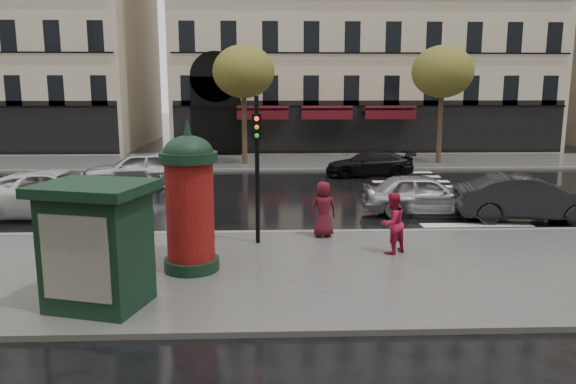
{
  "coord_description": "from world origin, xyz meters",
  "views": [
    {
      "loc": [
        -0.79,
        -13.37,
        4.44
      ],
      "look_at": [
        -0.21,
        1.5,
        1.61
      ],
      "focal_mm": 35.0,
      "sensor_mm": 36.0,
      "label": 1
    }
  ],
  "objects_px": {
    "woman_umbrella": "(188,205)",
    "morris_column": "(190,198)",
    "traffic_light": "(257,156)",
    "newsstand": "(97,244)",
    "car_silver": "(423,194)",
    "car_black": "(369,164)",
    "man_burgundy": "(323,209)",
    "car_white": "(59,194)",
    "woman_red": "(392,223)",
    "car_darkgrey": "(527,198)",
    "car_far_silver": "(138,169)"
  },
  "relations": [
    {
      "from": "morris_column",
      "to": "car_darkgrey",
      "type": "distance_m",
      "value": 11.65
    },
    {
      "from": "woman_umbrella",
      "to": "traffic_light",
      "type": "height_order",
      "value": "traffic_light"
    },
    {
      "from": "woman_umbrella",
      "to": "car_far_silver",
      "type": "relative_size",
      "value": 0.43
    },
    {
      "from": "car_darkgrey",
      "to": "car_far_silver",
      "type": "distance_m",
      "value": 16.05
    },
    {
      "from": "traffic_light",
      "to": "car_white",
      "type": "bearing_deg",
      "value": 149.32
    },
    {
      "from": "morris_column",
      "to": "traffic_light",
      "type": "xyz_separation_m",
      "value": [
        1.54,
        2.19,
        0.72
      ]
    },
    {
      "from": "man_burgundy",
      "to": "car_black",
      "type": "xyz_separation_m",
      "value": [
        3.47,
        11.67,
        -0.3
      ]
    },
    {
      "from": "morris_column",
      "to": "car_far_silver",
      "type": "distance_m",
      "value": 12.8
    },
    {
      "from": "man_burgundy",
      "to": "car_white",
      "type": "distance_m",
      "value": 9.39
    },
    {
      "from": "traffic_light",
      "to": "newsstand",
      "type": "xyz_separation_m",
      "value": [
        -3.07,
        -4.38,
        -1.18
      ]
    },
    {
      "from": "woman_red",
      "to": "car_silver",
      "type": "distance_m",
      "value": 5.44
    },
    {
      "from": "car_silver",
      "to": "car_far_silver",
      "type": "relative_size",
      "value": 0.91
    },
    {
      "from": "morris_column",
      "to": "traffic_light",
      "type": "relative_size",
      "value": 0.89
    },
    {
      "from": "car_darkgrey",
      "to": "car_black",
      "type": "relative_size",
      "value": 1.07
    },
    {
      "from": "car_darkgrey",
      "to": "car_white",
      "type": "distance_m",
      "value": 15.82
    },
    {
      "from": "car_darkgrey",
      "to": "car_far_silver",
      "type": "relative_size",
      "value": 1.0
    },
    {
      "from": "man_burgundy",
      "to": "traffic_light",
      "type": "bearing_deg",
      "value": 6.73
    },
    {
      "from": "newsstand",
      "to": "car_white",
      "type": "relative_size",
      "value": 0.43
    },
    {
      "from": "man_burgundy",
      "to": "car_silver",
      "type": "bearing_deg",
      "value": -152.58
    },
    {
      "from": "woman_red",
      "to": "newsstand",
      "type": "height_order",
      "value": "newsstand"
    },
    {
      "from": "woman_red",
      "to": "traffic_light",
      "type": "distance_m",
      "value": 4.02
    },
    {
      "from": "traffic_light",
      "to": "newsstand",
      "type": "bearing_deg",
      "value": -125.04
    },
    {
      "from": "man_burgundy",
      "to": "morris_column",
      "type": "distance_m",
      "value": 4.57
    },
    {
      "from": "car_darkgrey",
      "to": "car_far_silver",
      "type": "xyz_separation_m",
      "value": [
        -14.41,
        7.08,
        0.02
      ]
    },
    {
      "from": "car_darkgrey",
      "to": "car_white",
      "type": "xyz_separation_m",
      "value": [
        -15.77,
        1.22,
        0.03
      ]
    },
    {
      "from": "woman_umbrella",
      "to": "car_darkgrey",
      "type": "distance_m",
      "value": 11.37
    },
    {
      "from": "woman_umbrella",
      "to": "car_black",
      "type": "height_order",
      "value": "woman_umbrella"
    },
    {
      "from": "car_darkgrey",
      "to": "traffic_light",
      "type": "bearing_deg",
      "value": 114.2
    },
    {
      "from": "man_burgundy",
      "to": "woman_red",
      "type": "bearing_deg",
      "value": 120.3
    },
    {
      "from": "traffic_light",
      "to": "car_far_silver",
      "type": "height_order",
      "value": "traffic_light"
    },
    {
      "from": "woman_umbrella",
      "to": "car_black",
      "type": "bearing_deg",
      "value": 62.04
    },
    {
      "from": "man_burgundy",
      "to": "car_silver",
      "type": "xyz_separation_m",
      "value": [
        3.82,
        3.25,
        -0.21
      ]
    },
    {
      "from": "car_white",
      "to": "man_burgundy",
      "type": "bearing_deg",
      "value": -110.5
    },
    {
      "from": "car_white",
      "to": "woman_red",
      "type": "bearing_deg",
      "value": -115.54
    },
    {
      "from": "car_white",
      "to": "car_black",
      "type": "relative_size",
      "value": 1.33
    },
    {
      "from": "morris_column",
      "to": "car_silver",
      "type": "distance_m",
      "value": 9.56
    },
    {
      "from": "man_burgundy",
      "to": "car_darkgrey",
      "type": "height_order",
      "value": "man_burgundy"
    },
    {
      "from": "man_burgundy",
      "to": "car_black",
      "type": "bearing_deg",
      "value": -119.62
    },
    {
      "from": "traffic_light",
      "to": "car_black",
      "type": "bearing_deg",
      "value": 66.53
    },
    {
      "from": "car_silver",
      "to": "car_black",
      "type": "xyz_separation_m",
      "value": [
        -0.34,
        8.41,
        -0.09
      ]
    },
    {
      "from": "woman_umbrella",
      "to": "morris_column",
      "type": "xyz_separation_m",
      "value": [
        0.21,
        -1.14,
        0.4
      ]
    },
    {
      "from": "man_burgundy",
      "to": "woman_umbrella",
      "type": "bearing_deg",
      "value": 12.41
    },
    {
      "from": "car_darkgrey",
      "to": "car_black",
      "type": "bearing_deg",
      "value": 26.93
    },
    {
      "from": "newsstand",
      "to": "car_black",
      "type": "xyz_separation_m",
      "value": [
        8.43,
        16.73,
        -0.77
      ]
    },
    {
      "from": "woman_red",
      "to": "car_white",
      "type": "relative_size",
      "value": 0.28
    },
    {
      "from": "traffic_light",
      "to": "car_darkgrey",
      "type": "relative_size",
      "value": 0.87
    },
    {
      "from": "woman_umbrella",
      "to": "car_white",
      "type": "distance_m",
      "value": 7.27
    },
    {
      "from": "woman_red",
      "to": "car_black",
      "type": "distance_m",
      "value": 13.52
    },
    {
      "from": "car_black",
      "to": "woman_red",
      "type": "bearing_deg",
      "value": -10.97
    },
    {
      "from": "woman_umbrella",
      "to": "traffic_light",
      "type": "distance_m",
      "value": 2.33
    }
  ]
}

